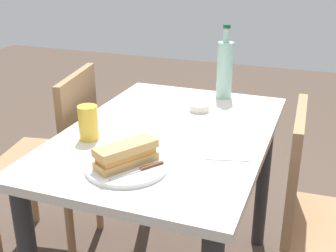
{
  "coord_description": "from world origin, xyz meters",
  "views": [
    {
      "loc": [
        1.37,
        0.51,
        1.36
      ],
      "look_at": [
        0.0,
        0.0,
        0.76
      ],
      "focal_mm": 46.67,
      "sensor_mm": 36.0,
      "label": 1
    }
  ],
  "objects": [
    {
      "name": "paper_napkin",
      "position": [
        0.09,
        0.24,
        0.74
      ],
      "size": [
        0.17,
        0.17,
        0.0
      ],
      "primitive_type": "cube",
      "rotation": [
        0.0,
        0.0,
        0.26
      ],
      "color": "white",
      "rests_on": "dining_table"
    },
    {
      "name": "dining_table",
      "position": [
        0.0,
        0.0,
        0.61
      ],
      "size": [
        1.06,
        0.72,
        0.74
      ],
      "color": "beige",
      "rests_on": "ground"
    },
    {
      "name": "olive_bowl",
      "position": [
        -0.25,
        0.04,
        0.76
      ],
      "size": [
        0.08,
        0.08,
        0.03
      ],
      "primitive_type": "cylinder",
      "color": "silver",
      "rests_on": "dining_table"
    },
    {
      "name": "chair_near",
      "position": [
        -0.11,
        -0.56,
        0.51
      ],
      "size": [
        0.46,
        0.46,
        0.88
      ],
      "color": "#936B47",
      "rests_on": "ground"
    },
    {
      "name": "chair_far",
      "position": [
        0.0,
        0.56,
        0.51
      ],
      "size": [
        0.42,
        0.42,
        0.88
      ],
      "color": "#936B47",
      "rests_on": "ground"
    },
    {
      "name": "water_bottle",
      "position": [
        -0.45,
        0.09,
        0.87
      ],
      "size": [
        0.07,
        0.07,
        0.32
      ],
      "color": "#99C6B7",
      "rests_on": "dining_table"
    },
    {
      "name": "beer_glass",
      "position": [
        0.16,
        -0.23,
        0.8
      ],
      "size": [
        0.07,
        0.07,
        0.12
      ],
      "primitive_type": "cylinder",
      "color": "gold",
      "rests_on": "dining_table"
    },
    {
      "name": "plate_near",
      "position": [
        0.32,
        -0.01,
        0.75
      ],
      "size": [
        0.25,
        0.25,
        0.01
      ],
      "primitive_type": "cylinder",
      "color": "white",
      "rests_on": "dining_table"
    },
    {
      "name": "baguette_sandwich_near",
      "position": [
        0.32,
        -0.01,
        0.79
      ],
      "size": [
        0.2,
        0.16,
        0.07
      ],
      "color": "tan",
      "rests_on": "plate_near"
    },
    {
      "name": "knife_near",
      "position": [
        0.34,
        0.04,
        0.76
      ],
      "size": [
        0.15,
        0.11,
        0.01
      ],
      "color": "silver",
      "rests_on": "plate_near"
    }
  ]
}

